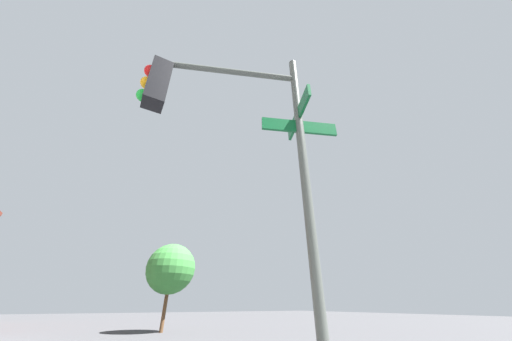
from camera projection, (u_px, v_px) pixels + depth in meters
name	position (u px, v px, depth m)	size (l,w,h in m)	color
traffic_signal_near	(230.00, 129.00, 3.32)	(1.37, 2.68, 5.20)	#474C47
street_tree	(171.00, 269.00, 17.35)	(3.36, 3.36, 5.52)	#4C331E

